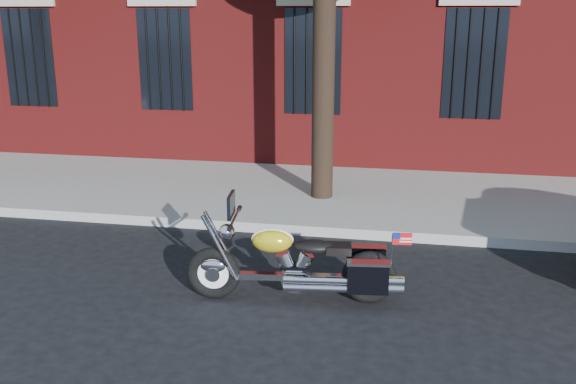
# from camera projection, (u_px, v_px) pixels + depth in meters

# --- Properties ---
(ground) EXTENTS (120.00, 120.00, 0.00)m
(ground) POSITION_uv_depth(u_px,v_px,m) (251.00, 267.00, 8.14)
(ground) COLOR black
(ground) RESTS_ON ground
(curb) EXTENTS (40.00, 0.16, 0.15)m
(curb) POSITION_uv_depth(u_px,v_px,m) (274.00, 227.00, 9.42)
(curb) COLOR gray
(curb) RESTS_ON ground
(sidewalk) EXTENTS (40.00, 3.60, 0.15)m
(sidewalk) POSITION_uv_depth(u_px,v_px,m) (296.00, 193.00, 11.20)
(sidewalk) COLOR gray
(sidewalk) RESTS_ON ground
(motorcycle) EXTENTS (2.47, 0.86, 1.23)m
(motorcycle) POSITION_uv_depth(u_px,v_px,m) (302.00, 267.00, 7.07)
(motorcycle) COLOR black
(motorcycle) RESTS_ON ground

